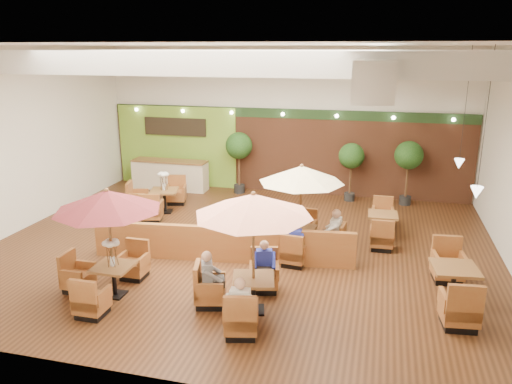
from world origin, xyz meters
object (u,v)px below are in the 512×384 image
(diner_1, at_px, (264,261))
(diner_2, at_px, (210,273))
(diner_3, at_px, (294,238))
(topiary_2, at_px, (409,158))
(topiary_0, at_px, (239,148))
(table_4, at_px, (453,285))
(diner_0, at_px, (241,300))
(table_3, at_px, (157,199))
(topiary_1, at_px, (351,158))
(service_counter, at_px, (170,175))
(table_5, at_px, (382,226))
(table_0, at_px, (107,220))
(diner_4, at_px, (334,228))
(table_1, at_px, (250,226))
(table_2, at_px, (301,193))
(booth_divider, at_px, (222,244))

(diner_1, distance_m, diner_2, 1.38)
(diner_3, bearing_deg, topiary_2, 63.49)
(topiary_0, distance_m, diner_3, 7.05)
(table_4, bearing_deg, diner_0, -156.28)
(table_3, distance_m, topiary_0, 3.83)
(topiary_1, bearing_deg, service_counter, -178.37)
(table_5, height_order, topiary_1, topiary_1)
(topiary_1, height_order, diner_3, topiary_1)
(service_counter, distance_m, diner_1, 9.39)
(diner_1, relative_size, diner_2, 0.93)
(topiary_1, height_order, diner_2, topiary_1)
(diner_3, bearing_deg, service_counter, 134.51)
(table_0, distance_m, topiary_2, 11.03)
(service_counter, relative_size, diner_0, 3.80)
(table_3, relative_size, diner_1, 3.71)
(table_3, height_order, diner_0, table_3)
(table_4, distance_m, table_5, 3.96)
(diner_3, xyz_separation_m, diner_4, (0.91, 0.91, 0.03))
(diner_0, relative_size, diner_3, 1.01)
(table_3, xyz_separation_m, diner_0, (4.91, -6.70, 0.30))
(diner_2, bearing_deg, diner_4, 124.56)
(topiary_0, bearing_deg, table_3, -124.97)
(table_1, xyz_separation_m, table_2, (0.49, 3.43, -0.21))
(table_1, bearing_deg, diner_4, 54.09)
(table_2, relative_size, diner_4, 2.90)
(topiary_2, xyz_separation_m, diner_2, (-4.35, -8.68, -0.96))
(diner_3, bearing_deg, table_5, 49.09)
(topiary_2, height_order, diner_4, topiary_2)
(table_1, relative_size, diner_2, 3.36)
(diner_1, xyz_separation_m, diner_2, (-0.98, -0.98, 0.02))
(table_2, xyz_separation_m, diner_4, (0.91, -0.00, -0.93))
(booth_divider, bearing_deg, table_5, 27.92)
(table_3, relative_size, topiary_1, 1.31)
(table_0, relative_size, topiary_0, 1.08)
(table_0, height_order, topiary_1, table_0)
(table_0, xyz_separation_m, topiary_2, (6.66, 8.79, -0.10))
(service_counter, xyz_separation_m, table_0, (2.35, -8.59, 1.24))
(topiary_1, relative_size, diner_3, 2.76)
(topiary_1, bearing_deg, diner_2, -105.25)
(table_2, bearing_deg, table_0, -131.75)
(table_3, bearing_deg, table_5, -19.22)
(table_0, bearing_deg, topiary_1, 61.99)
(diner_0, bearing_deg, diner_2, 130.21)
(table_3, relative_size, table_5, 1.11)
(booth_divider, height_order, table_3, table_3)
(table_0, bearing_deg, table_3, 105.51)
(topiary_1, bearing_deg, topiary_2, 0.00)
(diner_3, bearing_deg, diner_4, 44.06)
(topiary_1, relative_size, diner_4, 2.49)
(table_1, bearing_deg, table_5, 48.74)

